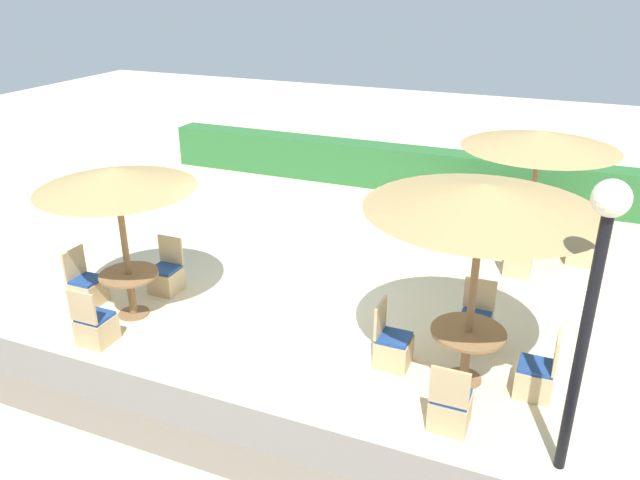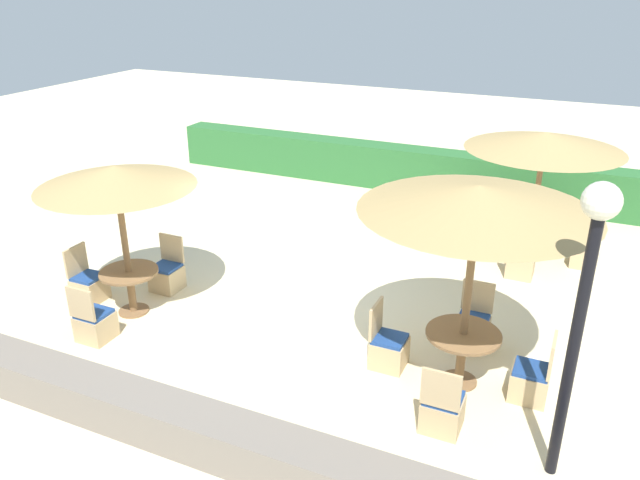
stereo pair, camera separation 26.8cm
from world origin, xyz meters
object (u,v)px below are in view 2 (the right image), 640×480
(lamp_post, at_px, (587,279))
(patio_chair_front_right_east, at_px, (531,380))
(patio_chair_back_right_west, at_px, (474,234))
(parasol_front_right, at_px, (478,199))
(round_table_front_left, at_px, (130,282))
(patio_chair_front_left_west, at_px, (89,286))
(patio_chair_front_right_north, at_px, (472,328))
(patio_chair_back_right_south, at_px, (521,263))
(patio_chair_front_right_south, at_px, (442,410))
(patio_chair_front_right_west, at_px, (388,349))
(patio_chair_front_left_south, at_px, (95,324))
(round_table_back_right, at_px, (532,229))
(patio_chair_back_right_north, at_px, (539,226))
(patio_chair_front_left_north, at_px, (167,275))
(patio_chair_back_right_east, at_px, (586,253))
(parasol_front_left, at_px, (116,177))
(round_table_front_right, at_px, (462,345))
(parasol_back_right, at_px, (545,141))

(lamp_post, distance_m, patio_chair_front_right_east, 2.45)
(patio_chair_back_right_west, height_order, parasol_front_right, parasol_front_right)
(round_table_front_left, relative_size, patio_chair_front_left_west, 0.98)
(patio_chair_front_left_west, bearing_deg, patio_chair_front_right_north, 101.91)
(patio_chair_back_right_south, bearing_deg, patio_chair_front_right_north, -97.34)
(patio_chair_front_right_south, bearing_deg, lamp_post, -8.26)
(lamp_post, relative_size, parasol_front_right, 1.16)
(round_table_front_left, bearing_deg, patio_chair_front_left_west, 178.87)
(parasol_front_right, bearing_deg, patio_chair_front_right_west, -178.72)
(lamp_post, height_order, patio_chair_front_right_south, lamp_post)
(patio_chair_front_left_south, xyz_separation_m, round_table_back_right, (5.46, 5.70, 0.30))
(lamp_post, relative_size, patio_chair_front_right_east, 3.57)
(patio_chair_back_right_north, bearing_deg, patio_chair_front_left_north, 41.78)
(patio_chair_back_right_west, height_order, patio_chair_front_right_south, same)
(patio_chair_front_left_north, height_order, patio_chair_back_right_east, same)
(patio_chair_front_left_north, relative_size, patio_chair_back_right_south, 1.00)
(parasol_front_left, relative_size, round_table_back_right, 2.24)
(patio_chair_front_left_west, relative_size, patio_chair_front_right_east, 1.00)
(lamp_post, distance_m, patio_chair_back_right_west, 6.40)
(round_table_back_right, distance_m, patio_chair_front_right_west, 4.74)
(round_table_front_left, relative_size, patio_chair_front_left_south, 0.98)
(parasol_front_right, xyz_separation_m, round_table_front_right, (-0.00, 0.00, -2.01))
(patio_chair_front_left_west, relative_size, round_table_back_right, 0.86)
(patio_chair_front_left_west, height_order, patio_chair_back_right_north, same)
(patio_chair_back_right_east, relative_size, patio_chair_front_right_east, 1.00)
(patio_chair_back_right_south, height_order, patio_chair_back_right_north, same)
(parasol_front_right, bearing_deg, patio_chair_back_right_east, 73.65)
(parasol_front_left, bearing_deg, patio_chair_front_left_south, -87.84)
(round_table_front_right, relative_size, patio_chair_front_right_west, 1.05)
(round_table_front_right, bearing_deg, patio_chair_back_right_west, 99.21)
(lamp_post, bearing_deg, parasol_front_right, 137.16)
(lamp_post, distance_m, parasol_front_left, 6.52)
(patio_chair_front_left_north, height_order, patio_chair_front_right_west, same)
(parasol_front_left, distance_m, patio_chair_front_left_south, 2.18)
(lamp_post, distance_m, patio_chair_back_right_north, 7.07)
(patio_chair_back_right_east, distance_m, patio_chair_front_right_north, 3.74)
(patio_chair_back_right_south, bearing_deg, patio_chair_front_right_south, -93.43)
(patio_chair_front_left_south, relative_size, parasol_back_right, 0.33)
(patio_chair_front_left_west, xyz_separation_m, round_table_front_right, (6.09, 0.28, 0.31))
(patio_chair_back_right_south, bearing_deg, parasol_front_left, -144.84)
(round_table_front_left, xyz_separation_m, patio_chair_front_left_west, (-0.92, 0.02, -0.28))
(patio_chair_back_right_west, height_order, round_table_front_right, patio_chair_back_right_west)
(patio_chair_front_left_north, relative_size, patio_chair_front_right_north, 1.00)
(patio_chair_front_right_west, height_order, patio_chair_front_right_south, same)
(parasol_front_right, bearing_deg, round_table_front_right, 165.96)
(patio_chair_front_left_west, xyz_separation_m, patio_chair_front_right_east, (6.99, 0.32, 0.00))
(patio_chair_back_right_south, bearing_deg, lamp_post, -78.11)
(patio_chair_front_right_west, bearing_deg, parasol_front_left, -86.24)
(patio_chair_front_left_north, bearing_deg, patio_chair_back_right_west, -138.24)
(round_table_front_left, xyz_separation_m, round_table_back_right, (5.49, 4.82, 0.03))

